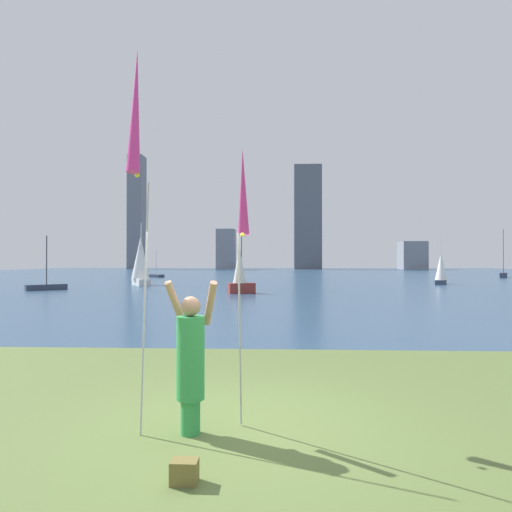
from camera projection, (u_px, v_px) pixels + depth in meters
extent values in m
cube|color=#2D4C6B|center=(273.00, 275.00, 68.25)|extent=(120.00, 115.02, 0.12)
cube|color=#2D381C|center=(255.00, 350.00, 10.81)|extent=(120.00, 0.70, 0.02)
cylinder|color=green|center=(190.00, 416.00, 5.53)|extent=(0.24, 0.24, 0.43)
cylinder|color=green|center=(191.00, 358.00, 5.54)|extent=(0.34, 0.34, 1.02)
sphere|color=tan|center=(191.00, 306.00, 5.54)|extent=(0.25, 0.25, 0.25)
cylinder|color=tan|center=(175.00, 303.00, 5.70)|extent=(0.25, 0.39, 0.59)
cylinder|color=tan|center=(210.00, 303.00, 5.67)|extent=(0.25, 0.39, 0.59)
cylinder|color=#B2B2B7|center=(145.00, 305.00, 5.66)|extent=(0.02, 0.34, 3.14)
cone|color=#D83399|center=(135.00, 110.00, 5.29)|extent=(0.16, 0.31, 1.52)
sphere|color=yellow|center=(137.00, 175.00, 5.36)|extent=(0.06, 0.06, 0.06)
cylinder|color=#B2B2B7|center=(240.00, 332.00, 5.60)|extent=(0.02, 0.47, 2.44)
cone|color=#D83399|center=(243.00, 193.00, 6.17)|extent=(0.16, 0.37, 1.17)
sphere|color=yellow|center=(243.00, 235.00, 6.06)|extent=(0.06, 0.06, 0.06)
cube|color=olive|center=(184.00, 472.00, 4.31)|extent=(0.26, 0.19, 0.22)
cube|color=#333D51|center=(46.00, 287.00, 32.32)|extent=(2.43, 2.25, 0.41)
cylinder|color=#47474C|center=(47.00, 260.00, 32.34)|extent=(0.08, 0.08, 3.50)
cube|color=maroon|center=(241.00, 288.00, 29.17)|extent=(1.86, 1.27, 0.66)
cylinder|color=#47474C|center=(241.00, 253.00, 29.19)|extent=(0.06, 0.06, 3.93)
cone|color=silver|center=(240.00, 265.00, 29.15)|extent=(1.08, 1.08, 2.38)
cube|color=#333D51|center=(503.00, 275.00, 55.26)|extent=(1.75, 2.42, 0.60)
cylinder|color=#47474C|center=(503.00, 251.00, 55.29)|extent=(0.07, 0.07, 5.36)
cube|color=silver|center=(141.00, 282.00, 38.50)|extent=(2.35, 3.13, 0.58)
cylinder|color=silver|center=(141.00, 251.00, 38.53)|extent=(0.09, 0.09, 4.77)
cone|color=white|center=(141.00, 257.00, 38.73)|extent=(2.06, 2.06, 3.64)
cube|color=#333D51|center=(156.00, 276.00, 56.45)|extent=(2.29, 2.10, 0.36)
cylinder|color=silver|center=(156.00, 262.00, 56.47)|extent=(0.07, 0.07, 3.09)
cube|color=#333D51|center=(441.00, 282.00, 39.91)|extent=(1.57, 2.17, 0.39)
cylinder|color=silver|center=(441.00, 260.00, 39.93)|extent=(0.06, 0.06, 3.59)
cone|color=white|center=(441.00, 267.00, 40.06)|extent=(1.39, 1.39, 2.37)
cube|color=slate|center=(137.00, 212.00, 111.45)|extent=(3.61, 4.44, 27.96)
cube|color=gray|center=(226.00, 249.00, 111.30)|extent=(4.43, 5.47, 9.78)
cube|color=#565B66|center=(307.00, 217.00, 110.59)|extent=(6.67, 4.85, 25.37)
cube|color=gray|center=(412.00, 255.00, 108.45)|extent=(5.77, 6.00, 6.65)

